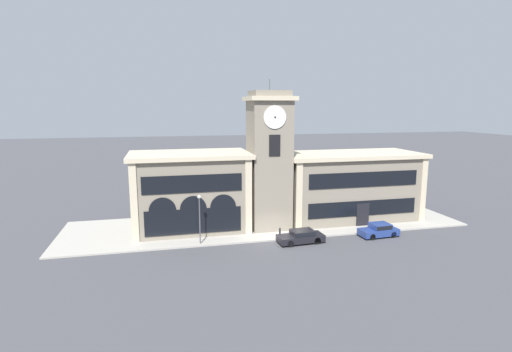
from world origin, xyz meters
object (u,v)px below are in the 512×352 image
parked_car_near (301,236)px  street_lamp (200,211)px  bollard (280,233)px  parked_car_mid (379,230)px

parked_car_near → street_lamp: bearing=-13.5°
street_lamp → bollard: (8.10, -0.10, -2.75)m
parked_car_near → parked_car_mid: 8.57m
bollard → parked_car_mid: bearing=-8.7°
street_lamp → bollard: street_lamp is taller
parked_car_near → parked_car_mid: size_ratio=1.14×
parked_car_near → street_lamp: (-9.84, 1.68, 2.73)m
parked_car_mid → street_lamp: (-18.41, 1.68, 2.69)m
bollard → street_lamp: bearing=179.3°
street_lamp → bollard: bearing=-0.7°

